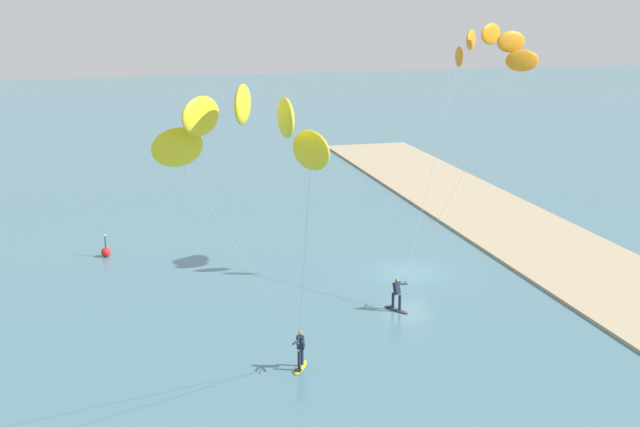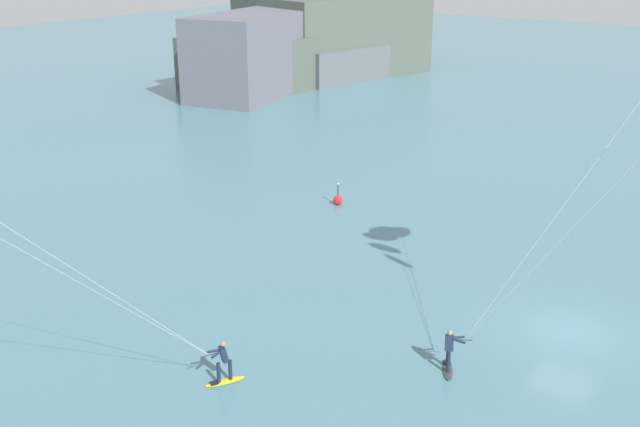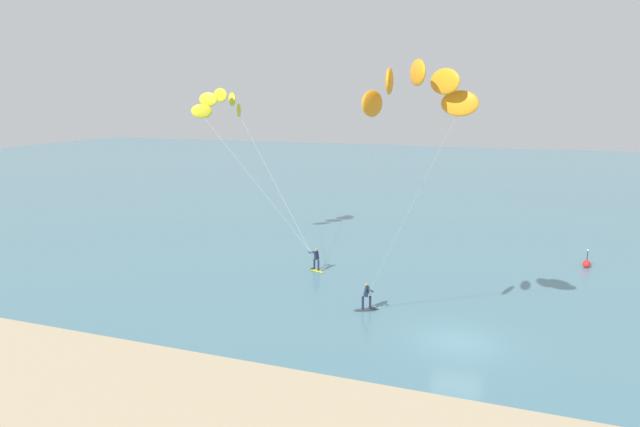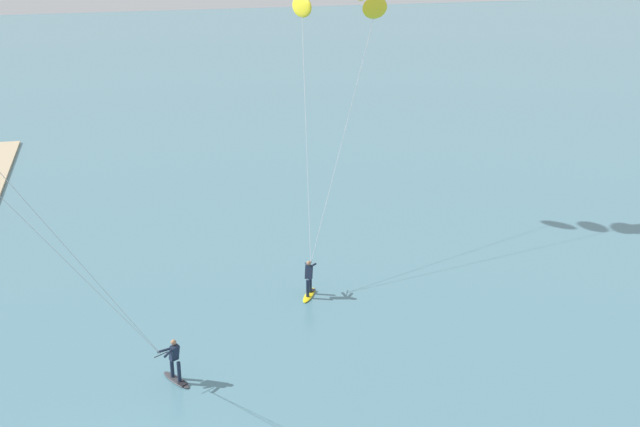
{
  "view_description": "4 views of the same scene",
  "coord_description": "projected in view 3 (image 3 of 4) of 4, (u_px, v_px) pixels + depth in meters",
  "views": [
    {
      "loc": [
        -43.93,
        16.53,
        15.42
      ],
      "look_at": [
        -9.65,
        7.63,
        6.31
      ],
      "focal_mm": 48.78,
      "sensor_mm": 36.0,
      "label": 1
    },
    {
      "loc": [
        -28.02,
        -7.64,
        15.12
      ],
      "look_at": [
        -7.69,
        7.0,
        5.91
      ],
      "focal_mm": 42.22,
      "sensor_mm": 36.0,
      "label": 2
    },
    {
      "loc": [
        2.67,
        -27.73,
        12.22
      ],
      "look_at": [
        -10.61,
        8.44,
        4.33
      ],
      "focal_mm": 31.81,
      "sensor_mm": 36.0,
      "label": 3
    },
    {
      "loc": [
        19.68,
        1.73,
        15.86
      ],
      "look_at": [
        -5.43,
        7.94,
        6.02
      ],
      "focal_mm": 45.03,
      "sensor_mm": 36.0,
      "label": 4
    }
  ],
  "objects": [
    {
      "name": "ground_plane",
      "position": [
        458.0,
        342.0,
        28.86
      ],
      "size": [
        240.0,
        240.0,
        0.0
      ],
      "primitive_type": "plane",
      "color": "slate"
    },
    {
      "name": "kitesurfer_nearshore",
      "position": [
        414.0,
        101.0,
        24.13
      ],
      "size": [
        6.97,
        8.56,
        13.79
      ],
      "color": "#333338",
      "rests_on": "ground"
    },
    {
      "name": "kitesurfer_mid_water",
      "position": [
        224.0,
        109.0,
        44.88
      ],
      "size": [
        11.81,
        6.87,
        12.97
      ],
      "color": "yellow",
      "rests_on": "ground"
    },
    {
      "name": "marker_buoy",
      "position": [
        587.0,
        264.0,
        41.47
      ],
      "size": [
        0.56,
        0.56,
        1.38
      ],
      "color": "red",
      "rests_on": "ground"
    }
  ]
}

